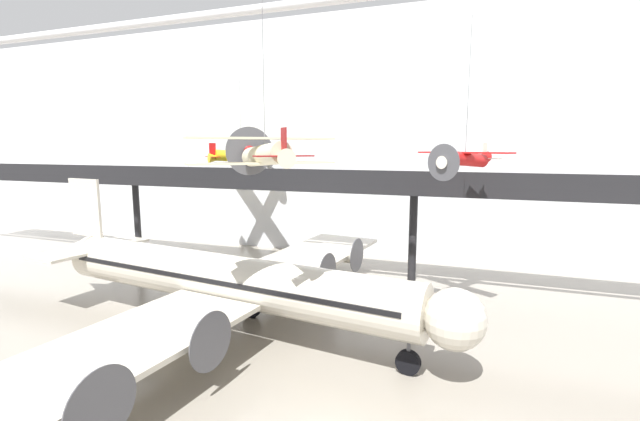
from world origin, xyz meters
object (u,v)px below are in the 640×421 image
at_px(suspended_plane_yellow_lowwing, 241,157).
at_px(suspended_plane_red_highwing, 465,158).
at_px(airliner_silver_main, 222,280).
at_px(suspended_plane_cream_biplane, 265,154).

height_order(suspended_plane_yellow_lowwing, suspended_plane_red_highwing, suspended_plane_red_highwing).
xyz_separation_m(airliner_silver_main, suspended_plane_cream_biplane, (4.85, -3.25, 8.01)).
bearing_deg(suspended_plane_yellow_lowwing, suspended_plane_cream_biplane, -108.07).
distance_m(suspended_plane_cream_biplane, suspended_plane_red_highwing, 14.42).
distance_m(suspended_plane_yellow_lowwing, suspended_plane_red_highwing, 24.40).
bearing_deg(suspended_plane_yellow_lowwing, suspended_plane_red_highwing, -73.69).
relative_size(airliner_silver_main, suspended_plane_yellow_lowwing, 3.44).
xyz_separation_m(suspended_plane_yellow_lowwing, suspended_plane_red_highwing, (22.53, -9.38, 0.26)).
relative_size(airliner_silver_main, suspended_plane_cream_biplane, 3.67).
distance_m(airliner_silver_main, suspended_plane_cream_biplane, 9.91).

